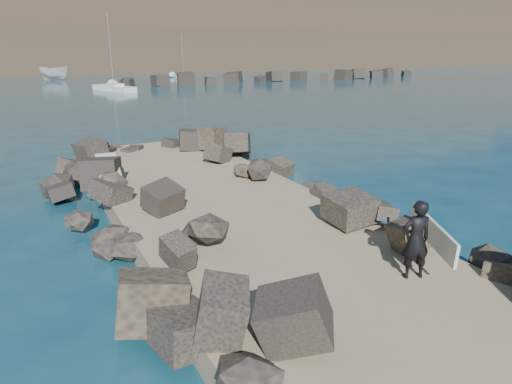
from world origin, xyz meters
TOP-DOWN VIEW (x-y plane):
  - ground at (0.00, 0.00)m, footprint 800.00×800.00m
  - jetty at (0.00, -2.00)m, footprint 6.00×26.00m
  - riprap_left at (-2.90, -1.50)m, footprint 2.60×22.00m
  - riprap_right at (2.90, -1.50)m, footprint 2.60×22.00m
  - breakwater_secondary at (35.00, 55.00)m, footprint 52.00×4.00m
  - headland at (10.00, 160.00)m, footprint 360.00×140.00m
  - surfboard_resting at (-2.66, 4.11)m, footprint 0.90×2.73m
  - boat_imported at (1.09, 75.07)m, footprint 5.63×6.02m
  - surfer_with_board at (1.55, -4.84)m, footprint 1.19×1.84m
  - sailboat_c at (5.77, 48.51)m, footprint 4.08×7.98m
  - sailboat_d at (22.08, 70.34)m, footprint 4.19×6.18m
  - sailboat_f at (34.15, 94.54)m, footprint 3.25×6.11m

SIDE VIEW (x-z plane):
  - ground at x=0.00m, z-range 0.00..0.00m
  - jetty at x=0.00m, z-range 0.00..0.60m
  - sailboat_c at x=5.77m, z-range -4.34..5.03m
  - sailboat_d at x=22.08m, z-range -3.48..4.18m
  - sailboat_f at x=34.15m, z-range -3.34..4.03m
  - riprap_left at x=-2.90m, z-range 0.00..1.00m
  - riprap_right at x=2.90m, z-range 0.00..1.00m
  - breakwater_secondary at x=35.00m, z-range 0.00..1.20m
  - surfboard_resting at x=-2.66m, z-range 1.00..1.09m
  - boat_imported at x=1.09m, z-range 0.00..2.32m
  - surfer_with_board at x=1.55m, z-range 0.61..2.20m
  - headland at x=10.00m, z-range 0.00..32.00m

